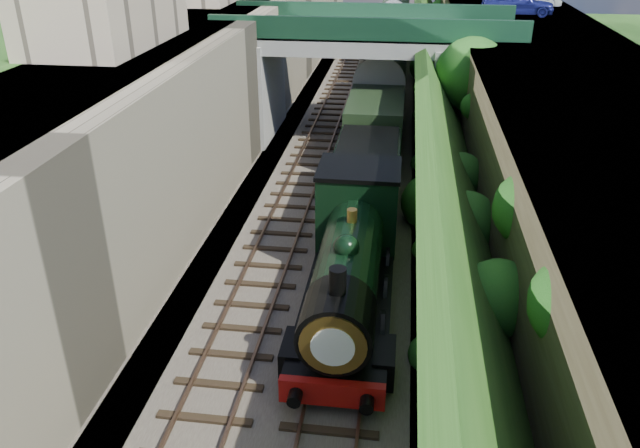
# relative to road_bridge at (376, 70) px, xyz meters

# --- Properties ---
(trackbed) EXTENTS (10.00, 90.00, 0.20)m
(trackbed) POSITION_rel_road_bridge_xyz_m (-0.94, -4.00, -3.98)
(trackbed) COLOR #473F38
(trackbed) RESTS_ON ground
(retaining_wall) EXTENTS (1.00, 90.00, 7.00)m
(retaining_wall) POSITION_rel_road_bridge_xyz_m (-6.44, -4.00, -0.58)
(retaining_wall) COLOR #756B56
(retaining_wall) RESTS_ON ground
(street_plateau_left) EXTENTS (6.00, 90.00, 7.00)m
(street_plateau_left) POSITION_rel_road_bridge_xyz_m (-9.94, -4.00, -0.58)
(street_plateau_left) COLOR #262628
(street_plateau_left) RESTS_ON ground
(street_plateau_right) EXTENTS (8.00, 90.00, 6.25)m
(street_plateau_right) POSITION_rel_road_bridge_xyz_m (8.56, -4.00, -0.95)
(street_plateau_right) COLOR #262628
(street_plateau_right) RESTS_ON ground
(embankment_slope) EXTENTS (4.58, 90.00, 6.43)m
(embankment_slope) POSITION_rel_road_bridge_xyz_m (4.06, -5.17, -1.31)
(embankment_slope) COLOR #1E4714
(embankment_slope) RESTS_ON ground
(track_left) EXTENTS (2.50, 90.00, 0.20)m
(track_left) POSITION_rel_road_bridge_xyz_m (-2.94, -4.00, -3.83)
(track_left) COLOR black
(track_left) RESTS_ON trackbed
(track_right) EXTENTS (2.50, 90.00, 0.20)m
(track_right) POSITION_rel_road_bridge_xyz_m (0.26, -4.00, -3.83)
(track_right) COLOR black
(track_right) RESTS_ON trackbed
(road_bridge) EXTENTS (16.00, 6.40, 7.25)m
(road_bridge) POSITION_rel_road_bridge_xyz_m (0.00, 0.00, 0.00)
(road_bridge) COLOR gray
(road_bridge) RESTS_ON ground
(tree) EXTENTS (3.60, 3.80, 6.60)m
(tree) POSITION_rel_road_bridge_xyz_m (4.97, -3.50, 0.57)
(tree) COLOR black
(tree) RESTS_ON ground
(car_blue) EXTENTS (4.31, 1.75, 1.47)m
(car_blue) POSITION_rel_road_bridge_xyz_m (8.16, 6.27, 2.91)
(car_blue) COLOR navy
(car_blue) RESTS_ON street_plateau_right
(locomotive) EXTENTS (3.10, 10.23, 3.83)m
(locomotive) POSITION_rel_road_bridge_xyz_m (0.26, -17.77, -2.18)
(locomotive) COLOR black
(locomotive) RESTS_ON trackbed
(tender) EXTENTS (2.70, 6.00, 3.05)m
(tender) POSITION_rel_road_bridge_xyz_m (0.26, -10.40, -2.46)
(tender) COLOR black
(tender) RESTS_ON trackbed
(coach_front) EXTENTS (2.90, 18.00, 3.70)m
(coach_front) POSITION_rel_road_bridge_xyz_m (0.26, 2.20, -2.03)
(coach_front) COLOR black
(coach_front) RESTS_ON trackbed
(coach_middle) EXTENTS (2.90, 18.00, 3.70)m
(coach_middle) POSITION_rel_road_bridge_xyz_m (0.26, 21.00, -2.03)
(coach_middle) COLOR black
(coach_middle) RESTS_ON trackbed
(coach_rear) EXTENTS (2.90, 18.00, 3.70)m
(coach_rear) POSITION_rel_road_bridge_xyz_m (0.26, 39.80, -2.03)
(coach_rear) COLOR black
(coach_rear) RESTS_ON trackbed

